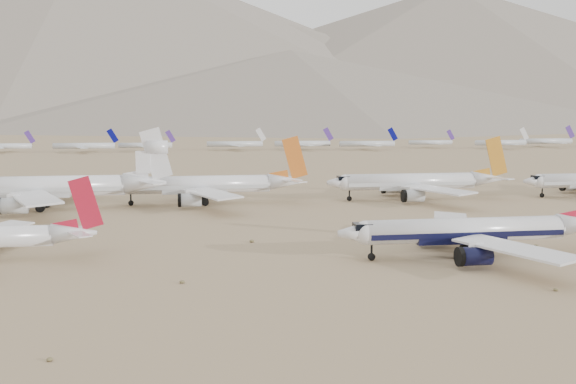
# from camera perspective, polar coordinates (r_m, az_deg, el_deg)

# --- Properties ---
(ground) EXTENTS (7000.00, 7000.00, 0.00)m
(ground) POSITION_cam_1_polar(r_m,az_deg,el_deg) (123.57, 11.68, -5.32)
(ground) COLOR #81674B
(ground) RESTS_ON ground
(main_airliner) EXTENTS (49.78, 48.62, 17.57)m
(main_airliner) POSITION_cam_1_polar(r_m,az_deg,el_deg) (121.96, 16.41, -3.32)
(main_airliner) COLOR white
(main_airliner) RESTS_ON ground
(row2_gold_tail) EXTENTS (53.23, 52.06, 18.95)m
(row2_gold_tail) POSITION_cam_1_polar(r_m,az_deg,el_deg) (196.06, 11.44, 0.88)
(row2_gold_tail) COLOR white
(row2_gold_tail) RESTS_ON ground
(row2_orange_tail) EXTENTS (54.35, 53.16, 19.39)m
(row2_orange_tail) POSITION_cam_1_polar(r_m,az_deg,el_deg) (184.60, -7.21, 0.62)
(row2_orange_tail) COLOR white
(row2_orange_tail) RESTS_ON ground
(row2_white_trijet) EXTENTS (62.50, 61.08, 22.15)m
(row2_white_trijet) POSITION_cam_1_polar(r_m,az_deg,el_deg) (183.66, -20.48, 0.49)
(row2_white_trijet) COLOR white
(row2_white_trijet) RESTS_ON ground
(distant_storage_row) EXTENTS (612.26, 53.53, 14.43)m
(distant_storage_row) POSITION_cam_1_polar(r_m,az_deg,el_deg) (439.52, 3.61, 4.33)
(distant_storage_row) COLOR silver
(distant_storage_row) RESTS_ON ground
(mountain_range) EXTENTS (7354.00, 3024.00, 470.00)m
(mountain_range) POSITION_cam_1_polar(r_m,az_deg,el_deg) (1772.10, -5.23, 12.52)
(mountain_range) COLOR slate
(mountain_range) RESTS_ON ground
(foothills) EXTENTS (4637.50, 1395.00, 155.00)m
(foothills) POSITION_cam_1_polar(r_m,az_deg,el_deg) (1340.48, 16.54, 8.69)
(foothills) COLOR slate
(foothills) RESTS_ON ground
(desert_scrub) EXTENTS (206.06, 121.67, 0.63)m
(desert_scrub) POSITION_cam_1_polar(r_m,az_deg,el_deg) (93.04, -0.85, -9.16)
(desert_scrub) COLOR brown
(desert_scrub) RESTS_ON ground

